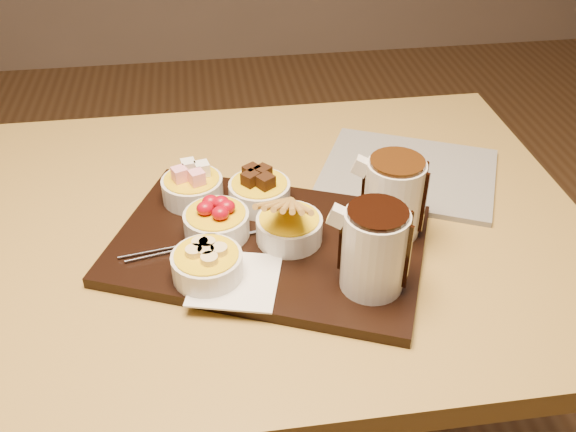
{
  "coord_description": "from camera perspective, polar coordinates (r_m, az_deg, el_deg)",
  "views": [
    {
      "loc": [
        -0.0,
        -0.84,
        1.37
      ],
      "look_at": [
        0.1,
        -0.08,
        0.81
      ],
      "focal_mm": 40.0,
      "sensor_mm": 36.0,
      "label": 1
    }
  ],
  "objects": [
    {
      "name": "dining_table",
      "position": [
        1.1,
        -5.98,
        -4.72
      ],
      "size": [
        1.2,
        0.8,
        0.75
      ],
      "color": "#A4833C",
      "rests_on": "ground"
    },
    {
      "name": "serving_board",
      "position": [
        0.98,
        -1.74,
        -2.56
      ],
      "size": [
        0.54,
        0.45,
        0.02
      ],
      "primitive_type": "cube",
      "rotation": [
        0.0,
        0.0,
        -0.39
      ],
      "color": "black",
      "rests_on": "dining_table"
    },
    {
      "name": "napkin",
      "position": [
        0.9,
        -4.71,
        -5.68
      ],
      "size": [
        0.15,
        0.15,
        0.0
      ],
      "primitive_type": "cube",
      "rotation": [
        0.0,
        0.0,
        -0.25
      ],
      "color": "white",
      "rests_on": "serving_board"
    },
    {
      "name": "bowl_marshmallows",
      "position": [
        1.06,
        -8.48,
        2.37
      ],
      "size": [
        0.1,
        0.1,
        0.04
      ],
      "primitive_type": "cylinder",
      "color": "silver",
      "rests_on": "serving_board"
    },
    {
      "name": "bowl_cake",
      "position": [
        1.04,
        -2.54,
        2.0
      ],
      "size": [
        0.1,
        0.1,
        0.04
      ],
      "primitive_type": "cylinder",
      "color": "silver",
      "rests_on": "serving_board"
    },
    {
      "name": "bowl_strawberries",
      "position": [
        0.98,
        -6.36,
        -0.71
      ],
      "size": [
        0.1,
        0.1,
        0.04
      ],
      "primitive_type": "cylinder",
      "color": "silver",
      "rests_on": "serving_board"
    },
    {
      "name": "bowl_biscotti",
      "position": [
        0.96,
        0.11,
        -1.18
      ],
      "size": [
        0.1,
        0.1,
        0.04
      ],
      "primitive_type": "cylinder",
      "color": "silver",
      "rests_on": "serving_board"
    },
    {
      "name": "bowl_bananas",
      "position": [
        0.9,
        -7.18,
        -4.41
      ],
      "size": [
        0.1,
        0.1,
        0.04
      ],
      "primitive_type": "cylinder",
      "color": "silver",
      "rests_on": "serving_board"
    },
    {
      "name": "pitcher_dark_chocolate",
      "position": [
        0.86,
        7.67,
        -3.09
      ],
      "size": [
        0.11,
        0.11,
        0.12
      ],
      "primitive_type": "cylinder",
      "rotation": [
        0.0,
        0.0,
        -0.39
      ],
      "color": "silver",
      "rests_on": "serving_board"
    },
    {
      "name": "pitcher_milk_chocolate",
      "position": [
        0.97,
        9.34,
        1.56
      ],
      "size": [
        0.11,
        0.11,
        0.12
      ],
      "primitive_type": "cylinder",
      "rotation": [
        0.0,
        0.0,
        -0.39
      ],
      "color": "silver",
      "rests_on": "serving_board"
    },
    {
      "name": "fondue_skewers",
      "position": [
        0.97,
        -7.35,
        -2.21
      ],
      "size": [
        0.07,
        0.26,
        0.01
      ],
      "primitive_type": null,
      "rotation": [
        0.0,
        0.0,
        -1.41
      ],
      "color": "silver",
      "rests_on": "serving_board"
    },
    {
      "name": "newspaper",
      "position": [
        1.17,
        10.67,
        3.81
      ],
      "size": [
        0.37,
        0.34,
        0.01
      ],
      "primitive_type": "cube",
      "rotation": [
        0.0,
        0.0,
        -0.44
      ],
      "color": "beige",
      "rests_on": "dining_table"
    }
  ]
}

